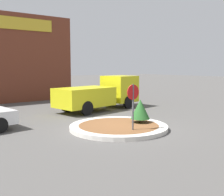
# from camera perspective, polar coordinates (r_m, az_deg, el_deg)

# --- Properties ---
(ground_plane) EXTENTS (120.00, 120.00, 0.00)m
(ground_plane) POSITION_cam_1_polar(r_m,az_deg,el_deg) (12.48, 1.35, -6.31)
(ground_plane) COLOR #514F4C
(traffic_island) EXTENTS (4.32, 4.32, 0.18)m
(traffic_island) POSITION_cam_1_polar(r_m,az_deg,el_deg) (12.46, 1.35, -5.91)
(traffic_island) COLOR beige
(traffic_island) RESTS_ON ground_plane
(stop_sign) EXTENTS (0.62, 0.07, 2.05)m
(stop_sign) POSITION_cam_1_polar(r_m,az_deg,el_deg) (11.37, 4.29, -0.45)
(stop_sign) COLOR #4C4C51
(stop_sign) RESTS_ON ground_plane
(island_shrub) EXTENTS (0.88, 0.88, 1.07)m
(island_shrub) POSITION_cam_1_polar(r_m,az_deg,el_deg) (12.94, 5.76, -2.26)
(island_shrub) COLOR brown
(island_shrub) RESTS_ON traffic_island
(utility_truck) EXTENTS (5.98, 2.70, 2.11)m
(utility_truck) POSITION_cam_1_polar(r_m,az_deg,el_deg) (17.77, -2.26, 0.93)
(utility_truck) COLOR gold
(utility_truck) RESTS_ON ground_plane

